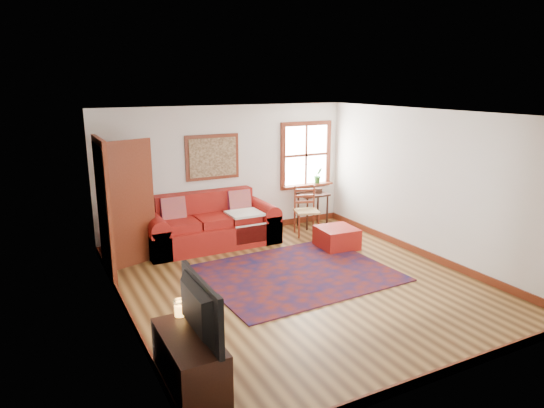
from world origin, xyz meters
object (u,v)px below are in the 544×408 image
media_cabinet (190,363)px  ladder_back_chair (306,209)px  red_leather_sofa (211,228)px  red_ottoman (337,238)px  side_table (313,199)px

media_cabinet → ladder_back_chair: bearing=46.3°
red_leather_sofa → ladder_back_chair: size_ratio=2.54×
red_leather_sofa → media_cabinet: (-1.71, -4.02, -0.03)m
red_leather_sofa → red_ottoman: bearing=-31.7°
red_ottoman → media_cabinet: 4.63m
red_ottoman → red_leather_sofa: bearing=152.1°
side_table → media_cabinet: side_table is taller
side_table → media_cabinet: 5.76m
ladder_back_chair → red_leather_sofa: bearing=172.1°
ladder_back_chair → media_cabinet: size_ratio=0.91×
ladder_back_chair → red_ottoman: bearing=-85.1°
red_leather_sofa → media_cabinet: size_ratio=2.31×
ladder_back_chair → media_cabinet: bearing=-133.7°
red_leather_sofa → ladder_back_chair: ladder_back_chair is taller
ladder_back_chair → media_cabinet: (-3.59, -3.76, -0.23)m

